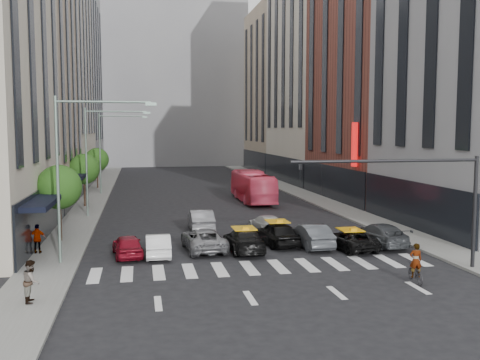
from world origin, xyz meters
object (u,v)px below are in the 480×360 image
streetlamp_near (76,157)px  streetlamp_mid (98,147)px  car_white_front (158,245)px  pedestrian_far (38,239)px  taxi_center (277,233)px  bus (253,187)px  car_red (128,246)px  pedestrian_near (31,281)px  streetlamp_far (109,142)px  motorcycle (415,273)px  taxi_left (244,240)px

streetlamp_near → streetlamp_mid: (0.00, 16.00, 0.00)m
streetlamp_mid → car_white_front: size_ratio=2.25×
streetlamp_mid → pedestrian_far: (-2.56, -13.49, -4.90)m
taxi_center → bus: bearing=-104.1°
taxi_center → car_red: bearing=2.6°
taxi_center → pedestrian_near: size_ratio=2.48×
streetlamp_far → car_red: (2.62, -30.72, -5.24)m
motorcycle → car_white_front: bearing=-25.0°
car_white_front → pedestrian_near: bearing=55.2°
bus → car_red: bearing=61.3°
taxi_center → pedestrian_far: bearing=-5.5°
motorcycle → car_red: bearing=-22.1°
streetlamp_far → bus: streetlamp_far is taller
streetlamp_near → taxi_center: bearing=13.0°
pedestrian_near → pedestrian_far: size_ratio=1.04×
streetlamp_mid → car_red: streetlamp_mid is taller
streetlamp_far → taxi_center: size_ratio=2.03×
streetlamp_near → taxi_left: 10.93m
streetlamp_near → car_red: bearing=26.1°
motorcycle → pedestrian_far: size_ratio=1.02×
bus → taxi_left: bearing=76.8°
streetlamp_mid → pedestrian_far: bearing=-100.7°
car_white_front → pedestrian_near: size_ratio=2.24×
car_red → taxi_left: taxi_left is taller
streetlamp_far → car_white_front: 31.62m
taxi_left → motorcycle: bearing=129.8°
bus → motorcycle: size_ratio=6.35×
streetlamp_near → pedestrian_far: bearing=135.6°
streetlamp_mid → pedestrian_near: bearing=-93.0°
taxi_left → pedestrian_near: pedestrian_near is taller
streetlamp_far → pedestrian_near: bearing=-91.7°
streetlamp_mid → car_red: bearing=-79.9°
car_red → streetlamp_mid: bearing=-86.8°
pedestrian_far → taxi_center: bearing=-174.7°
streetlamp_near → car_white_front: bearing=14.5°
motorcycle → pedestrian_far: bearing=-18.0°
car_red → taxi_center: (9.33, 1.47, 0.09)m
streetlamp_far → pedestrian_near: size_ratio=5.04×
streetlamp_near → streetlamp_mid: 16.00m
streetlamp_near → streetlamp_far: size_ratio=1.00×
streetlamp_mid → taxi_center: streetlamp_mid is taller
streetlamp_far → bus: bearing=-31.2°
taxi_center → streetlamp_mid: bearing=-54.4°
streetlamp_near → pedestrian_near: bearing=-99.9°
taxi_left → taxi_center: taxi_center is taller
streetlamp_near → taxi_center: (11.94, 2.75, -5.15)m
car_white_front → bus: size_ratio=0.36×
streetlamp_near → taxi_center: 13.29m
streetlamp_near → pedestrian_far: 6.06m
streetlamp_mid → taxi_left: 18.21m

